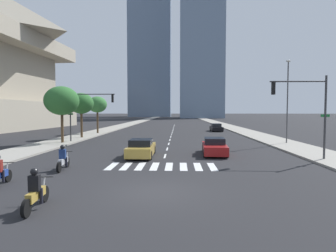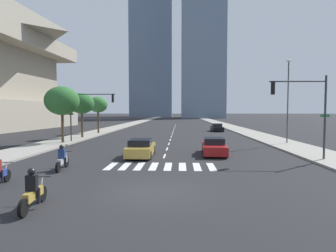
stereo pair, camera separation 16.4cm
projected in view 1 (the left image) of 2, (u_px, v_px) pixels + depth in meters
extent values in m
plane|color=#232326|center=(154.00, 192.00, 11.81)|extent=(800.00, 800.00, 0.00)
cube|color=gray|center=(252.00, 134.00, 41.28)|extent=(4.00, 260.00, 0.15)
cube|color=gray|center=(93.00, 133.00, 42.21)|extent=(4.00, 260.00, 0.15)
cube|color=silver|center=(112.00, 166.00, 17.36)|extent=(0.45, 2.51, 0.01)
cube|color=silver|center=(126.00, 166.00, 17.32)|extent=(0.45, 2.51, 0.01)
cube|color=silver|center=(140.00, 166.00, 17.29)|extent=(0.45, 2.51, 0.01)
cube|color=silver|center=(155.00, 166.00, 17.25)|extent=(0.45, 2.51, 0.01)
cube|color=silver|center=(169.00, 166.00, 17.22)|extent=(0.45, 2.51, 0.01)
cube|color=silver|center=(183.00, 167.00, 17.19)|extent=(0.45, 2.51, 0.01)
cube|color=silver|center=(198.00, 167.00, 17.15)|extent=(0.45, 2.51, 0.01)
cube|color=silver|center=(212.00, 167.00, 17.12)|extent=(0.45, 2.51, 0.01)
cube|color=silver|center=(165.00, 156.00, 21.23)|extent=(0.14, 2.00, 0.01)
cube|color=silver|center=(167.00, 149.00, 25.22)|extent=(0.14, 2.00, 0.01)
cube|color=silver|center=(169.00, 144.00, 29.21)|extent=(0.14, 2.00, 0.01)
cube|color=silver|center=(170.00, 140.00, 33.20)|extent=(0.14, 2.00, 0.01)
cube|color=silver|center=(171.00, 137.00, 37.19)|extent=(0.14, 2.00, 0.01)
cube|color=silver|center=(172.00, 134.00, 41.18)|extent=(0.14, 2.00, 0.01)
cube|color=silver|center=(172.00, 132.00, 45.18)|extent=(0.14, 2.00, 0.01)
cube|color=silver|center=(173.00, 131.00, 49.17)|extent=(0.14, 2.00, 0.01)
cube|color=silver|center=(173.00, 129.00, 53.16)|extent=(0.14, 2.00, 0.01)
cube|color=silver|center=(174.00, 128.00, 57.15)|extent=(0.14, 2.00, 0.01)
cube|color=silver|center=(174.00, 127.00, 61.14)|extent=(0.14, 2.00, 0.01)
cube|color=silver|center=(174.00, 126.00, 65.13)|extent=(0.14, 2.00, 0.01)
cube|color=silver|center=(174.00, 125.00, 69.12)|extent=(0.14, 2.00, 0.01)
cylinder|color=black|center=(45.00, 194.00, 10.49)|extent=(0.18, 0.61, 0.60)
cylinder|color=black|center=(26.00, 208.00, 8.93)|extent=(0.18, 0.61, 0.60)
cube|color=#B28E38|center=(36.00, 195.00, 9.70)|extent=(0.35, 1.27, 0.32)
cylinder|color=#B2B2B7|center=(43.00, 187.00, 10.38)|extent=(0.09, 0.32, 0.67)
cylinder|color=black|center=(44.00, 177.00, 10.41)|extent=(0.70, 0.11, 0.04)
cube|color=black|center=(34.00, 183.00, 9.58)|extent=(0.38, 0.28, 0.55)
sphere|color=black|center=(34.00, 172.00, 9.56)|extent=(0.26, 0.26, 0.26)
cylinder|color=black|center=(31.00, 196.00, 9.69)|extent=(0.13, 0.13, 0.55)
cylinder|color=black|center=(41.00, 196.00, 9.71)|extent=(0.13, 0.13, 0.55)
cylinder|color=black|center=(8.00, 176.00, 13.44)|extent=(0.18, 0.61, 0.60)
cylinder|color=#B2B2B7|center=(7.00, 170.00, 13.33)|extent=(0.09, 0.32, 0.67)
cylinder|color=black|center=(7.00, 162.00, 13.36)|extent=(0.70, 0.11, 0.04)
cylinder|color=black|center=(3.00, 176.00, 12.69)|extent=(0.13, 0.13, 0.55)
cylinder|color=black|center=(67.00, 162.00, 17.05)|extent=(0.19, 0.61, 0.60)
cylinder|color=black|center=(59.00, 167.00, 15.46)|extent=(0.19, 0.61, 0.60)
cube|color=#B7BABF|center=(63.00, 161.00, 16.24)|extent=(0.36, 1.30, 0.32)
cylinder|color=#B2B2B7|center=(67.00, 158.00, 16.94)|extent=(0.09, 0.32, 0.67)
cylinder|color=black|center=(67.00, 152.00, 16.97)|extent=(0.70, 0.11, 0.04)
cube|color=navy|center=(63.00, 154.00, 16.12)|extent=(0.38, 0.28, 0.55)
sphere|color=black|center=(62.00, 147.00, 16.10)|extent=(0.26, 0.26, 0.26)
cylinder|color=black|center=(60.00, 162.00, 16.23)|extent=(0.13, 0.13, 0.55)
cylinder|color=black|center=(66.00, 162.00, 16.26)|extent=(0.13, 0.13, 0.55)
cube|color=black|center=(216.00, 128.00, 47.55)|extent=(1.83, 4.43, 0.63)
cube|color=black|center=(216.00, 125.00, 47.73)|extent=(1.59, 2.00, 0.52)
cylinder|color=black|center=(222.00, 130.00, 46.03)|extent=(0.23, 0.64, 0.64)
cylinder|color=black|center=(213.00, 130.00, 46.08)|extent=(0.23, 0.64, 0.64)
cylinder|color=black|center=(220.00, 129.00, 49.03)|extent=(0.23, 0.64, 0.64)
cylinder|color=black|center=(210.00, 129.00, 49.07)|extent=(0.23, 0.64, 0.64)
cube|color=#B28E38|center=(141.00, 150.00, 21.08)|extent=(1.85, 4.48, 0.70)
cube|color=black|center=(141.00, 142.00, 20.82)|extent=(1.62, 2.02, 0.49)
cylinder|color=black|center=(134.00, 149.00, 22.63)|extent=(0.22, 0.64, 0.64)
cylinder|color=black|center=(154.00, 149.00, 22.58)|extent=(0.22, 0.64, 0.64)
cylinder|color=black|center=(127.00, 155.00, 19.60)|extent=(0.22, 0.64, 0.64)
cylinder|color=black|center=(150.00, 155.00, 19.54)|extent=(0.22, 0.64, 0.64)
cube|color=maroon|center=(214.00, 148.00, 22.02)|extent=(2.04, 4.49, 0.67)
cube|color=black|center=(214.00, 141.00, 22.20)|extent=(1.69, 2.07, 0.48)
cylinder|color=black|center=(227.00, 153.00, 20.46)|extent=(0.25, 0.65, 0.64)
cylinder|color=black|center=(205.00, 153.00, 20.61)|extent=(0.25, 0.65, 0.64)
cylinder|color=black|center=(223.00, 148.00, 23.44)|extent=(0.25, 0.65, 0.64)
cylinder|color=black|center=(204.00, 148.00, 23.59)|extent=(0.25, 0.65, 0.64)
cylinder|color=#333335|center=(325.00, 117.00, 19.01)|extent=(0.14, 0.14, 5.75)
cylinder|color=#333335|center=(298.00, 81.00, 18.96)|extent=(3.82, 0.10, 0.10)
cube|color=black|center=(273.00, 88.00, 19.04)|extent=(0.20, 0.28, 0.90)
sphere|color=red|center=(273.00, 84.00, 19.03)|extent=(0.18, 0.18, 0.18)
sphere|color=orange|center=(273.00, 88.00, 19.04)|extent=(0.18, 0.18, 0.18)
sphere|color=green|center=(273.00, 92.00, 19.06)|extent=(0.18, 0.18, 0.18)
cube|color=#19662D|center=(325.00, 116.00, 19.01)|extent=(0.60, 0.04, 0.18)
cylinder|color=#333335|center=(70.00, 116.00, 30.30)|extent=(0.14, 0.14, 5.56)
cylinder|color=#333335|center=(92.00, 94.00, 30.07)|extent=(4.95, 0.10, 0.10)
cube|color=black|center=(113.00, 98.00, 30.01)|extent=(0.20, 0.28, 0.90)
sphere|color=red|center=(113.00, 96.00, 30.00)|extent=(0.18, 0.18, 0.18)
sphere|color=orange|center=(113.00, 98.00, 30.01)|extent=(0.18, 0.18, 0.18)
sphere|color=green|center=(113.00, 101.00, 30.03)|extent=(0.18, 0.18, 0.18)
cube|color=#19662D|center=(70.00, 114.00, 30.29)|extent=(0.60, 0.04, 0.18)
cylinder|color=#3F3F42|center=(287.00, 103.00, 28.66)|extent=(0.12, 0.12, 8.39)
ellipsoid|color=beige|center=(288.00, 61.00, 28.43)|extent=(0.50, 0.24, 0.20)
cylinder|color=#4C3823|center=(62.00, 128.00, 29.12)|extent=(0.28, 0.28, 2.98)
ellipsoid|color=#2D662D|center=(62.00, 101.00, 28.97)|extent=(3.57, 3.57, 3.04)
cylinder|color=#4C3823|center=(82.00, 125.00, 34.93)|extent=(0.28, 0.28, 3.07)
ellipsoid|color=#2D662D|center=(81.00, 103.00, 34.78)|extent=(3.07, 3.07, 2.61)
cylinder|color=#4C3823|center=(98.00, 123.00, 41.82)|extent=(0.28, 0.28, 3.18)
ellipsoid|color=#387538|center=(97.00, 104.00, 41.67)|extent=(2.86, 2.86, 2.43)
cube|color=slate|center=(151.00, 50.00, 174.23)|extent=(25.79, 22.25, 84.03)
cube|color=slate|center=(201.00, 27.00, 143.88)|extent=(21.76, 25.93, 94.86)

